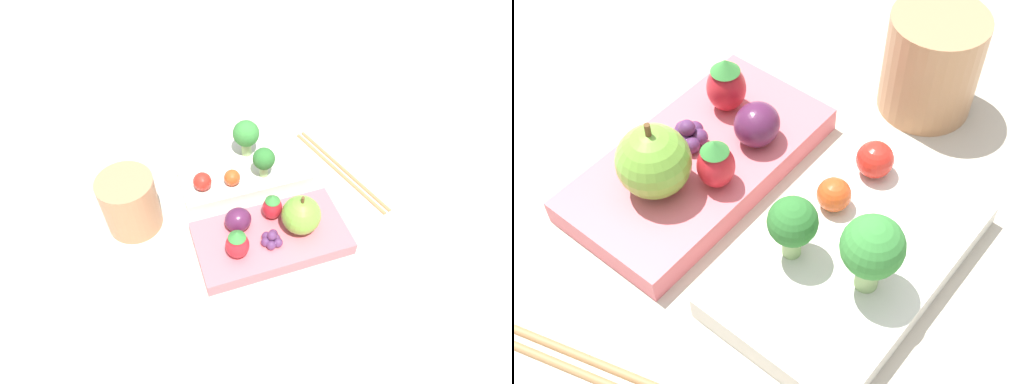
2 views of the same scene
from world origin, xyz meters
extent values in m
plane|color=#BCB29E|center=(0.00, 0.00, 0.00)|extent=(4.00, 4.00, 0.00)
cube|color=silver|center=(0.01, 0.07, 0.01)|extent=(0.21, 0.14, 0.02)
cube|color=#DB6670|center=(0.00, -0.07, 0.01)|extent=(0.22, 0.13, 0.02)
cylinder|color=#93B770|center=(0.04, 0.04, 0.03)|extent=(0.01, 0.01, 0.02)
sphere|color=#2D702D|center=(0.04, 0.04, 0.06)|extent=(0.03, 0.03, 0.03)
cylinder|color=#93B770|center=(0.03, 0.09, 0.03)|extent=(0.02, 0.02, 0.02)
sphere|color=#388438|center=(0.03, 0.09, 0.06)|extent=(0.04, 0.04, 0.04)
sphere|color=#DB4C1E|center=(-0.01, 0.04, 0.03)|extent=(0.02, 0.02, 0.02)
sphere|color=red|center=(-0.06, 0.05, 0.03)|extent=(0.03, 0.03, 0.03)
sphere|color=#70A838|center=(0.04, -0.07, 0.05)|extent=(0.05, 0.05, 0.05)
cylinder|color=brown|center=(0.04, -0.07, 0.08)|extent=(0.00, 0.00, 0.01)
ellipsoid|color=red|center=(0.01, -0.04, 0.04)|extent=(0.03, 0.03, 0.04)
cone|color=#388438|center=(0.01, -0.04, 0.06)|extent=(0.02, 0.02, 0.01)
ellipsoid|color=red|center=(-0.05, -0.08, 0.04)|extent=(0.03, 0.03, 0.04)
cone|color=#388438|center=(-0.05, -0.08, 0.06)|extent=(0.02, 0.02, 0.01)
ellipsoid|color=#511E42|center=(-0.04, -0.04, 0.04)|extent=(0.04, 0.03, 0.03)
sphere|color=#562D5B|center=(0.00, -0.08, 0.03)|extent=(0.01, 0.01, 0.01)
sphere|color=#562D5B|center=(0.00, -0.07, 0.03)|extent=(0.01, 0.01, 0.01)
sphere|color=#562D5B|center=(-0.01, -0.07, 0.03)|extent=(0.01, 0.01, 0.01)
sphere|color=#562D5B|center=(-0.01, -0.08, 0.03)|extent=(0.01, 0.01, 0.01)
sphere|color=#562D5B|center=(-0.01, -0.09, 0.03)|extent=(0.01, 0.01, 0.01)
sphere|color=#562D5B|center=(0.00, -0.09, 0.03)|extent=(0.01, 0.01, 0.01)
sphere|color=#562D5B|center=(-0.01, -0.08, 0.04)|extent=(0.01, 0.01, 0.01)
cylinder|color=tan|center=(-0.17, 0.04, 0.04)|extent=(0.08, 0.08, 0.09)
cylinder|color=#A37547|center=(0.17, 0.02, 0.00)|extent=(0.04, 0.21, 0.01)
cylinder|color=#A37547|center=(0.16, 0.01, 0.00)|extent=(0.04, 0.21, 0.01)
camera|label=1|loc=(-0.17, -0.39, 0.53)|focal=32.00mm
camera|label=2|loc=(0.27, 0.18, 0.42)|focal=50.00mm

